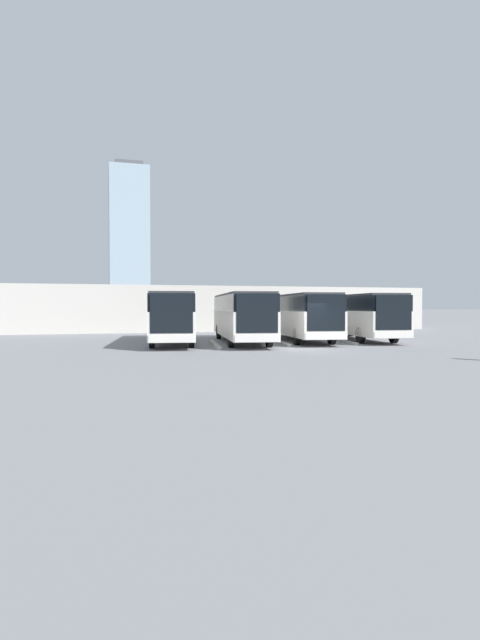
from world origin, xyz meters
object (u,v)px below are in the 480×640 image
bus_0 (355,315)px  bus_3 (172,315)px  bus_1 (299,315)px  bus_2 (241,315)px

bus_0 → bus_3: size_ratio=1.00×
bus_0 → bus_1: (4.32, 0.03, 0.00)m
bus_3 → bus_2: bearing=176.3°
bus_2 → bus_0: bearing=-166.0°
bus_1 → bus_3: same height
bus_2 → bus_3: (4.32, -0.90, 0.00)m
bus_1 → bus_2: (4.32, 0.86, 0.00)m
bus_0 → bus_3: bearing=8.1°
bus_1 → bus_3: bearing=7.8°
bus_1 → bus_2: same height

